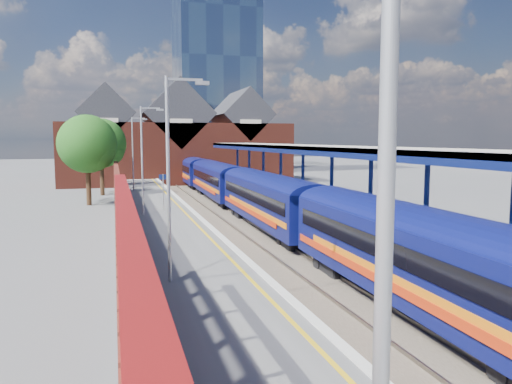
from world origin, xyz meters
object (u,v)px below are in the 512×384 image
train (240,186)px  lamp_post_c (144,154)px  platform_sign (163,186)px  parked_car_blue (361,208)px  lamp_post_d (134,149)px  lamp_post_b (172,167)px  lamp_post_a (401,272)px

train → lamp_post_c: 10.32m
train → platform_sign: (-6.49, -4.05, 0.57)m
platform_sign → parked_car_blue: platform_sign is taller
train → lamp_post_d: size_ratio=9.42×
parked_car_blue → platform_sign: bearing=65.2°
lamp_post_b → lamp_post_c: (0.00, 16.00, 0.00)m
lamp_post_a → parked_car_blue: bearing=62.7°
train → parked_car_blue: bearing=-65.2°
lamp_post_d → parked_car_blue: lamp_post_d is taller
train → lamp_post_b: bearing=-109.6°
lamp_post_a → platform_sign: lamp_post_a is taller
lamp_post_c → platform_sign: bearing=55.7°
lamp_post_d → platform_sign: size_ratio=2.80×
lamp_post_b → lamp_post_c: same height
train → lamp_post_d: (-7.86, 9.95, 2.87)m
lamp_post_a → lamp_post_d: 46.00m
lamp_post_b → train: bearing=70.4°
lamp_post_a → lamp_post_b: same height
lamp_post_a → lamp_post_d: (0.00, 46.00, 0.00)m
lamp_post_b → lamp_post_d: same height
train → platform_sign: 7.67m
train → lamp_post_c: (-7.86, -6.05, 2.87)m
train → lamp_post_a: bearing=-102.3°
platform_sign → lamp_post_c: bearing=-124.3°
lamp_post_c → parked_car_blue: bearing=-21.0°
lamp_post_b → parked_car_blue: 17.34m
lamp_post_c → lamp_post_d: (0.00, 16.00, 0.00)m
train → lamp_post_b: lamp_post_b is taller
lamp_post_a → lamp_post_c: (0.00, 30.00, 0.00)m
train → lamp_post_c: bearing=-142.4°
lamp_post_b → lamp_post_d: size_ratio=1.00×
lamp_post_a → platform_sign: bearing=87.6°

